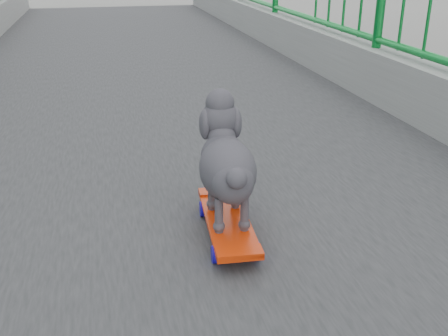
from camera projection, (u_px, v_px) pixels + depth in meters
skateboard at (228, 223)px, 1.70m from camera, size 0.17×0.48×0.06m
poodle at (226, 162)px, 1.64m from camera, size 0.20×0.43×0.35m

